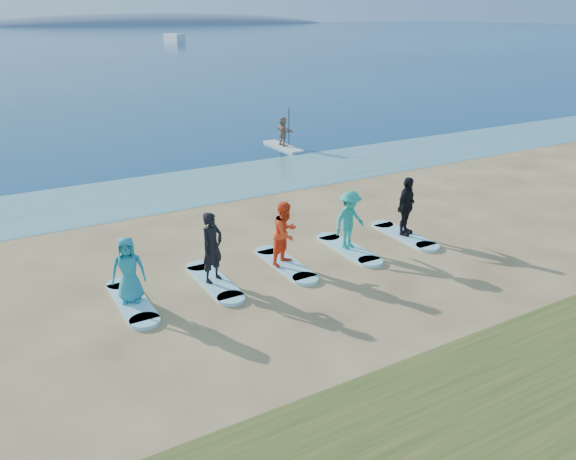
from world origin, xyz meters
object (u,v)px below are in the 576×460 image
student_3 (350,220)px  student_4 (406,206)px  surfboard_0 (132,302)px  paddleboard (283,147)px  surfboard_2 (286,264)px  student_1 (212,247)px  student_2 (285,233)px  surfboard_4 (404,235)px  boat_offshore_b (174,42)px  paddleboarder (283,131)px  surfboard_3 (348,249)px  student_0 (128,270)px  surfboard_1 (214,282)px

student_3 → student_4: (2.14, 0.00, 0.05)m
surfboard_0 → paddleboard: bearing=47.9°
paddleboard → student_4: 12.92m
paddleboard → surfboard_2: (-7.10, -12.58, -0.01)m
student_1 → student_2: 2.14m
surfboard_0 → surfboard_4: 8.56m
student_3 → student_4: bearing=-11.7°
surfboard_4 → student_4: (0.00, 0.00, 0.96)m
boat_offshore_b → student_3: 122.64m
paddleboarder → boat_offshore_b: (31.18, 104.62, -0.86)m
surfboard_0 → student_3: size_ratio=1.27×
surfboard_3 → surfboard_4: size_ratio=1.00×
boat_offshore_b → surfboard_3: bearing=-115.9°
student_1 → student_3: (4.28, 0.00, -0.06)m
surfboard_2 → surfboard_0: bearing=180.0°
surfboard_0 → boat_offshore_b: bearing=70.0°
paddleboard → boat_offshore_b: boat_offshore_b is taller
boat_offshore_b → surfboard_4: bearing=-114.9°
student_2 → surfboard_3: bearing=-24.1°
student_4 → surfboard_3: bearing=155.1°
boat_offshore_b → student_0: 124.68m
surfboard_0 → surfboard_1: (2.14, 0.00, 0.00)m
paddleboard → student_0: student_0 is taller
surfboard_0 → student_2: (4.28, 0.00, 0.93)m
surfboard_2 → paddleboarder: bearing=60.6°
paddleboard → surfboard_3: 13.52m
paddleboarder → surfboard_4: (-2.82, -12.58, -0.82)m
surfboard_1 → student_1: student_1 is taller
boat_offshore_b → student_3: bearing=-115.9°
paddleboard → student_2: student_2 is taller
surfboard_3 → student_3: student_3 is taller
student_1 → boat_offshore_b: bearing=46.2°
boat_offshore_b → surfboard_1: bearing=-117.8°
paddleboard → student_0: 16.98m
surfboard_0 → surfboard_2: (4.28, 0.00, 0.00)m
surfboard_1 → surfboard_2: same height
paddleboard → student_3: 13.55m
surfboard_2 → surfboard_1: bearing=180.0°
surfboard_2 → student_0: bearing=180.0°
surfboard_1 → surfboard_4: bearing=0.0°
student_2 → surfboard_4: 4.38m
student_4 → surfboard_0: bearing=155.1°
surfboard_1 → student_2: (2.14, 0.00, 0.93)m
paddleboard → student_1: student_1 is taller
student_4 → boat_offshore_b: bearing=48.9°
student_1 → surfboard_3: 4.39m
student_1 → surfboard_2: student_1 is taller
student_1 → surfboard_2: (2.14, 0.00, -0.97)m
paddleboard → boat_offshore_b: bearing=72.8°
paddleboarder → student_1: (-9.24, -12.58, 0.15)m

